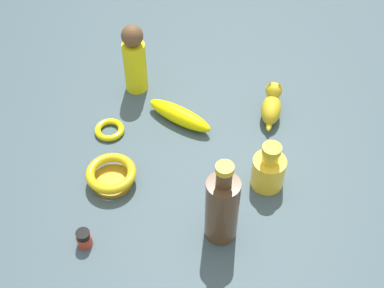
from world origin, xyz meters
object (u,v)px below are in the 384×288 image
nail_polish_jar (84,238)px  cat_figurine (272,105)px  bottle_short (269,170)px  bowl (111,175)px  bangle (109,130)px  banana (180,115)px  bottle_tall (222,207)px  person_figure_adult (135,59)px

nail_polish_jar → cat_figurine: cat_figurine is taller
bottle_short → cat_figurine: bottle_short is taller
bottle_short → bowl: 0.37m
bangle → bottle_short: bearing=166.1°
nail_polish_jar → banana: bearing=-109.0°
bottle_tall → bangle: bearing=-38.7°
person_figure_adult → banana: 0.20m
bottle_tall → banana: (0.15, -0.32, -0.07)m
bowl → banana: bearing=-118.8°
bottle_tall → cat_figurine: bottle_tall is taller
bowl → person_figure_adult: bearing=-87.0°
cat_figurine → bangle: bearing=17.5°
bottle_short → bottle_tall: size_ratio=0.56×
bangle → banana: bearing=-159.1°
nail_polish_jar → bottle_tall: 0.31m
bangle → bottle_tall: bearing=141.3°
bottle_tall → bowl: size_ratio=1.91×
nail_polish_jar → bowl: 0.18m
bottle_tall → person_figure_adult: bearing=-56.4°
bottle_short → bottle_tall: bottle_tall is taller
nail_polish_jar → bangle: bearing=-84.1°
nail_polish_jar → bowl: size_ratio=0.36×
cat_figurine → bowl: bearing=38.7°
cat_figurine → banana: bearing=14.8°
cat_figurine → person_figure_adult: person_figure_adult is taller
bottle_tall → person_figure_adult: bottle_tall is taller
nail_polish_jar → bottle_short: size_ratio=0.34×
cat_figurine → banana: cat_figurine is taller
nail_polish_jar → bottle_tall: bottle_tall is taller
bottle_short → cat_figurine: 0.23m
banana → cat_figurine: bearing=-140.5°
bottle_tall → person_figure_adult: size_ratio=1.11×
person_figure_adult → bangle: 0.20m
bottle_tall → bangle: size_ratio=2.96×
nail_polish_jar → banana: size_ratio=0.23×
person_figure_adult → banana: size_ratio=1.09×
bottle_short → bottle_tall: 0.19m
cat_figurine → bangle: size_ratio=1.71×
bottle_short → bottle_tall: (0.09, 0.16, 0.05)m
cat_figurine → bangle: (0.41, 0.13, -0.03)m
nail_polish_jar → bottle_short: (-0.38, -0.23, 0.03)m
bottle_short → person_figure_adult: size_ratio=0.62×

